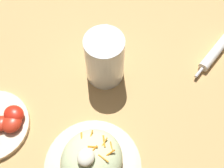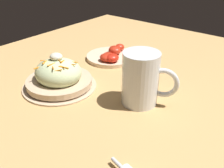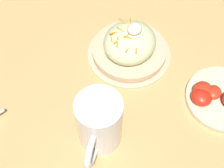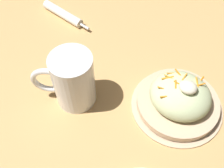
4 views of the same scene
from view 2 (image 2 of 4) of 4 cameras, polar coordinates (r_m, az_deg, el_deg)
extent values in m
plane|color=tan|center=(0.72, 6.33, -3.79)|extent=(1.43, 1.43, 0.00)
cylinder|color=#D1B28E|center=(0.80, -11.64, -0.29)|extent=(0.23, 0.23, 0.01)
cylinder|color=#D1B28E|center=(0.79, -11.74, 0.58)|extent=(0.20, 0.20, 0.02)
ellipsoid|color=beige|center=(0.78, -11.96, 2.57)|extent=(0.15, 0.13, 0.08)
cylinder|color=orange|center=(0.73, -13.16, 3.65)|extent=(0.03, 0.02, 0.01)
cylinder|color=orange|center=(0.77, -8.45, 4.85)|extent=(0.02, 0.01, 0.00)
cylinder|color=orange|center=(0.77, -14.86, 4.75)|extent=(0.01, 0.03, 0.01)
cylinder|color=orange|center=(0.75, -8.86, 4.34)|extent=(0.02, 0.01, 0.01)
cylinder|color=orange|center=(0.78, -14.75, 5.00)|extent=(0.03, 0.02, 0.01)
cylinder|color=orange|center=(0.76, -11.67, 5.06)|extent=(0.03, 0.01, 0.00)
cylinder|color=orange|center=(0.73, -11.19, 3.90)|extent=(0.03, 0.01, 0.01)
cylinder|color=orange|center=(0.73, -10.81, 3.72)|extent=(0.03, 0.02, 0.01)
cylinder|color=orange|center=(0.77, -16.33, 3.57)|extent=(0.01, 0.03, 0.01)
cylinder|color=orange|center=(0.75, -13.50, 4.31)|extent=(0.01, 0.03, 0.01)
cylinder|color=orange|center=(0.75, -11.15, 5.00)|extent=(0.01, 0.02, 0.01)
cylinder|color=orange|center=(0.72, -12.04, 3.02)|extent=(0.02, 0.02, 0.01)
ellipsoid|color=#EFEACC|center=(0.77, -12.46, 6.03)|extent=(0.04, 0.04, 0.02)
cylinder|color=white|center=(0.68, 6.05, 1.35)|extent=(0.10, 0.10, 0.15)
cylinder|color=gold|center=(0.70, 5.94, -0.56)|extent=(0.09, 0.09, 0.09)
cylinder|color=white|center=(0.67, 6.18, 3.49)|extent=(0.09, 0.09, 0.01)
torus|color=white|center=(0.68, 11.44, 0.25)|extent=(0.08, 0.04, 0.08)
cylinder|color=silver|center=(0.52, 1.34, -17.53)|extent=(0.04, 0.02, 0.01)
cylinder|color=beige|center=(0.98, -0.28, 6.11)|extent=(0.19, 0.19, 0.01)
ellipsoid|color=red|center=(1.00, 0.49, 7.84)|extent=(0.05, 0.05, 0.03)
ellipsoid|color=red|center=(0.92, 0.06, 5.88)|extent=(0.05, 0.06, 0.03)
ellipsoid|color=red|center=(0.95, -0.85, 6.47)|extent=(0.04, 0.04, 0.02)
ellipsoid|color=red|center=(0.98, 0.62, 7.55)|extent=(0.05, 0.05, 0.03)
ellipsoid|color=red|center=(0.93, -1.30, 5.98)|extent=(0.06, 0.05, 0.03)
ellipsoid|color=red|center=(1.02, 1.72, 8.24)|extent=(0.04, 0.04, 0.03)
camera|label=1|loc=(0.85, -39.72, 48.96)|focal=51.09mm
camera|label=3|loc=(0.78, 44.49, 46.01)|focal=51.37mm
camera|label=4|loc=(1.00, 5.69, 39.44)|focal=42.56mm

